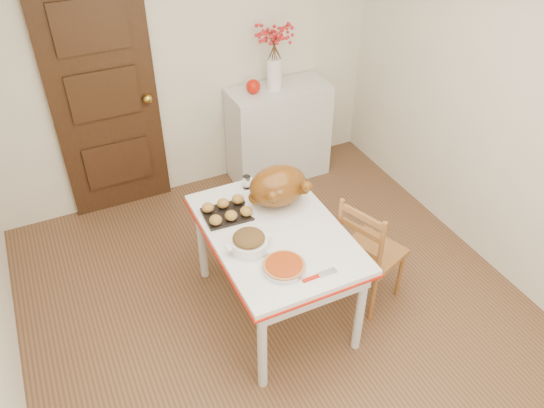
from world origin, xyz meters
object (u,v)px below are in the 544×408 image
sideboard (279,133)px  chair_oak (371,250)px  turkey_platter (278,188)px  pumpkin_pie (284,266)px  kitchen_table (275,271)px

sideboard → chair_oak: 1.74m
turkey_platter → chair_oak: bearing=-39.0°
sideboard → turkey_platter: (-0.66, -1.34, 0.44)m
sideboard → pumpkin_pie: sideboard is taller
turkey_platter → pumpkin_pie: size_ratio=1.76×
chair_oak → turkey_platter: turkey_platter is taller
chair_oak → pumpkin_pie: (-0.78, -0.18, 0.33)m
sideboard → chair_oak: (-0.12, -1.74, -0.01)m
chair_oak → pumpkin_pie: size_ratio=3.36×
kitchen_table → pumpkin_pie: size_ratio=4.68×
turkey_platter → pumpkin_pie: bearing=-115.3°
kitchen_table → turkey_platter: (0.13, 0.23, 0.52)m
chair_oak → turkey_platter: size_ratio=1.90×
kitchen_table → turkey_platter: bearing=60.4°
sideboard → pumpkin_pie: size_ratio=3.45×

